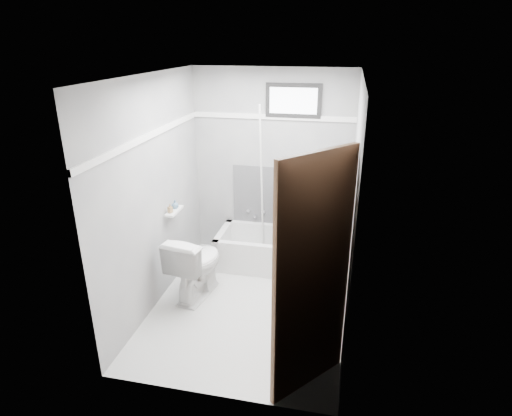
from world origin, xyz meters
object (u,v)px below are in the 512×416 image
(bathtub, at_px, (277,250))
(soap_bottle_a, at_px, (170,208))
(door, at_px, (345,305))
(soap_bottle_b, at_px, (175,204))
(toilet, at_px, (196,265))
(office_chair, at_px, (298,221))

(bathtub, relative_size, soap_bottle_a, 15.35)
(door, distance_m, soap_bottle_a, 2.44)
(bathtub, height_order, soap_bottle_b, soap_bottle_b)
(toilet, bearing_deg, soap_bottle_b, -31.87)
(toilet, height_order, door, door)
(office_chair, xyz_separation_m, toilet, (-1.01, -0.89, -0.24))
(toilet, xyz_separation_m, soap_bottle_a, (-0.32, 0.14, 0.59))
(office_chair, bearing_deg, soap_bottle_a, -162.01)
(toilet, xyz_separation_m, door, (1.60, -1.37, 0.63))
(office_chair, relative_size, soap_bottle_b, 9.46)
(bathtub, bearing_deg, door, -69.35)
(soap_bottle_b, bearing_deg, door, -40.64)
(bathtub, distance_m, toilet, 1.15)
(office_chair, bearing_deg, door, -86.85)
(office_chair, height_order, soap_bottle_b, office_chair)
(bathtub, bearing_deg, soap_bottle_b, -152.67)
(office_chair, xyz_separation_m, soap_bottle_b, (-1.33, -0.61, 0.35))
(bathtub, relative_size, office_chair, 1.52)
(bathtub, bearing_deg, soap_bottle_a, -147.15)
(toilet, bearing_deg, door, 149.05)
(toilet, height_order, soap_bottle_a, soap_bottle_a)
(office_chair, bearing_deg, soap_bottle_b, -166.79)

